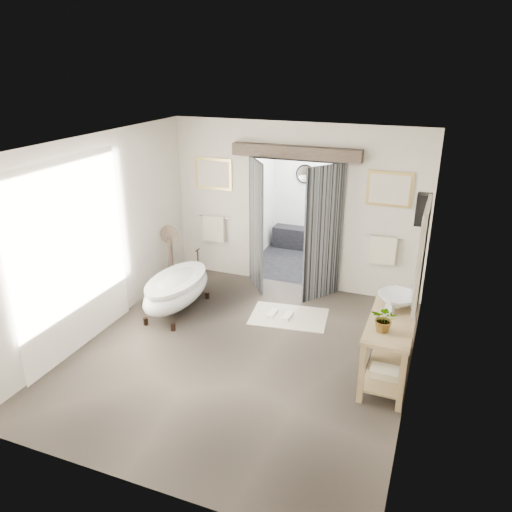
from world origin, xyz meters
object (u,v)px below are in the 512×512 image
vanity (388,339)px  rug (289,316)px  clawfoot_tub (177,289)px  basin (398,300)px

vanity → rug: bearing=149.1°
vanity → rug: (-1.64, 0.98, -0.50)m
vanity → rug: 1.97m
clawfoot_tub → vanity: (3.40, -0.52, 0.11)m
clawfoot_tub → vanity: 3.44m
clawfoot_tub → vanity: vanity is taller
clawfoot_tub → rug: 1.86m
clawfoot_tub → basin: 3.49m
clawfoot_tub → vanity: size_ratio=1.03×
vanity → rug: vanity is taller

